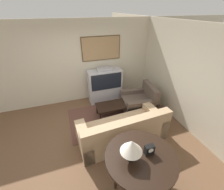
% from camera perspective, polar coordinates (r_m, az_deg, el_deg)
% --- Properties ---
extents(ground_plane, '(12.00, 12.00, 0.00)m').
position_cam_1_polar(ground_plane, '(4.07, -7.61, -16.52)').
color(ground_plane, brown).
extents(wall_back, '(12.00, 0.10, 2.70)m').
position_cam_1_polar(wall_back, '(5.17, -13.63, 11.59)').
color(wall_back, beige).
rests_on(wall_back, ground_plane).
extents(wall_right, '(0.06, 12.00, 2.70)m').
position_cam_1_polar(wall_right, '(4.41, 26.69, 5.71)').
color(wall_right, beige).
rests_on(wall_right, ground_plane).
extents(area_rug, '(2.38, 1.56, 0.01)m').
position_cam_1_polar(area_rug, '(4.71, -1.17, -8.38)').
color(area_rug, brown).
rests_on(area_rug, ground_plane).
extents(tv, '(1.14, 0.48, 1.23)m').
position_cam_1_polar(tv, '(5.28, -2.75, 3.71)').
color(tv, '#B7B7BC').
rests_on(tv, ground_plane).
extents(couch, '(2.23, 1.02, 0.86)m').
position_cam_1_polar(couch, '(3.83, 4.22, -13.45)').
color(couch, tan).
rests_on(couch, ground_plane).
extents(armchair, '(1.08, 1.03, 0.85)m').
position_cam_1_polar(armchair, '(4.97, 10.28, -2.69)').
color(armchair, brown).
rests_on(armchair, ground_plane).
extents(coffee_table, '(0.94, 0.56, 0.39)m').
position_cam_1_polar(coffee_table, '(4.58, -0.09, -4.27)').
color(coffee_table, black).
rests_on(coffee_table, ground_plane).
extents(console_table, '(1.22, 1.22, 0.82)m').
position_cam_1_polar(console_table, '(2.79, 10.92, -22.70)').
color(console_table, black).
rests_on(console_table, ground_plane).
extents(table_lamp, '(0.35, 0.35, 0.41)m').
position_cam_1_polar(table_lamp, '(2.45, 7.46, -18.82)').
color(table_lamp, black).
rests_on(table_lamp, console_table).
extents(mantel_clock, '(0.16, 0.10, 0.18)m').
position_cam_1_polar(mantel_clock, '(2.73, 14.01, -19.56)').
color(mantel_clock, black).
rests_on(mantel_clock, console_table).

